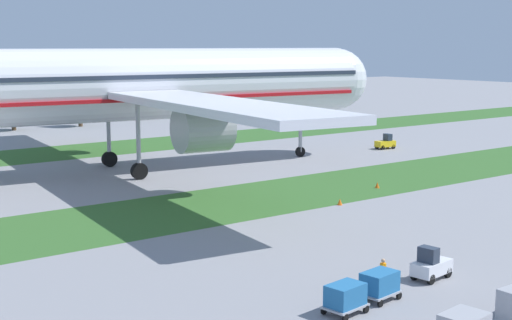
{
  "coord_description": "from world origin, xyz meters",
  "views": [
    {
      "loc": [
        -34.42,
        -18.39,
        13.48
      ],
      "look_at": [
        1.8,
        29.54,
        4.0
      ],
      "focal_mm": 51.38,
      "sensor_mm": 36.0,
      "label": 1
    }
  ],
  "objects_px": {
    "ground_crew_marshaller": "(383,272)",
    "taxiway_marker_1": "(340,202)",
    "airliner": "(146,84)",
    "cargo_dolly_lead": "(379,283)",
    "cargo_dolly_second": "(345,296)",
    "baggage_tug": "(431,265)",
    "taxiway_marker_0": "(377,185)",
    "pushback_tractor": "(386,143)"
  },
  "relations": [
    {
      "from": "cargo_dolly_lead",
      "to": "taxiway_marker_0",
      "type": "relative_size",
      "value": 4.22
    },
    {
      "from": "pushback_tractor",
      "to": "taxiway_marker_1",
      "type": "bearing_deg",
      "value": 133.75
    },
    {
      "from": "cargo_dolly_lead",
      "to": "taxiway_marker_0",
      "type": "distance_m",
      "value": 31.31
    },
    {
      "from": "cargo_dolly_lead",
      "to": "airliner",
      "type": "bearing_deg",
      "value": 159.66
    },
    {
      "from": "airliner",
      "to": "ground_crew_marshaller",
      "type": "relative_size",
      "value": 41.37
    },
    {
      "from": "cargo_dolly_lead",
      "to": "pushback_tractor",
      "type": "xyz_separation_m",
      "value": [
        42.86,
        39.48,
        -0.1
      ]
    },
    {
      "from": "baggage_tug",
      "to": "cargo_dolly_second",
      "type": "bearing_deg",
      "value": -90.0
    },
    {
      "from": "ground_crew_marshaller",
      "to": "airliner",
      "type": "bearing_deg",
      "value": 32.35
    },
    {
      "from": "airliner",
      "to": "taxiway_marker_0",
      "type": "relative_size",
      "value": 127.88
    },
    {
      "from": "taxiway_marker_1",
      "to": "baggage_tug",
      "type": "bearing_deg",
      "value": -118.41
    },
    {
      "from": "baggage_tug",
      "to": "taxiway_marker_0",
      "type": "xyz_separation_m",
      "value": [
        17.61,
        21.01,
        -0.53
      ]
    },
    {
      "from": "cargo_dolly_lead",
      "to": "ground_crew_marshaller",
      "type": "bearing_deg",
      "value": 120.22
    },
    {
      "from": "cargo_dolly_second",
      "to": "taxiway_marker_1",
      "type": "xyz_separation_m",
      "value": [
        17.41,
        18.69,
        -0.64
      ]
    },
    {
      "from": "airliner",
      "to": "pushback_tractor",
      "type": "relative_size",
      "value": 26.28
    },
    {
      "from": "cargo_dolly_second",
      "to": "taxiway_marker_1",
      "type": "bearing_deg",
      "value": 129.58
    },
    {
      "from": "taxiway_marker_1",
      "to": "cargo_dolly_lead",
      "type": "bearing_deg",
      "value": -128.44
    },
    {
      "from": "cargo_dolly_lead",
      "to": "taxiway_marker_1",
      "type": "xyz_separation_m",
      "value": [
        14.54,
        18.32,
        -0.64
      ]
    },
    {
      "from": "cargo_dolly_second",
      "to": "pushback_tractor",
      "type": "xyz_separation_m",
      "value": [
        45.73,
        39.86,
        -0.1
      ]
    },
    {
      "from": "taxiway_marker_1",
      "to": "taxiway_marker_0",
      "type": "bearing_deg",
      "value": 22.55
    },
    {
      "from": "taxiway_marker_0",
      "to": "baggage_tug",
      "type": "bearing_deg",
      "value": -129.97
    },
    {
      "from": "taxiway_marker_1",
      "to": "cargo_dolly_second",
      "type": "bearing_deg",
      "value": -132.97
    },
    {
      "from": "ground_crew_marshaller",
      "to": "taxiway_marker_1",
      "type": "relative_size",
      "value": 3.13
    },
    {
      "from": "cargo_dolly_lead",
      "to": "baggage_tug",
      "type": "bearing_deg",
      "value": 90.0
    },
    {
      "from": "cargo_dolly_second",
      "to": "taxiway_marker_1",
      "type": "distance_m",
      "value": 25.55
    },
    {
      "from": "cargo_dolly_second",
      "to": "ground_crew_marshaller",
      "type": "bearing_deg",
      "value": 101.79
    },
    {
      "from": "taxiway_marker_0",
      "to": "taxiway_marker_1",
      "type": "height_order",
      "value": "taxiway_marker_0"
    },
    {
      "from": "airliner",
      "to": "cargo_dolly_lead",
      "type": "distance_m",
      "value": 45.42
    },
    {
      "from": "cargo_dolly_second",
      "to": "pushback_tractor",
      "type": "height_order",
      "value": "pushback_tractor"
    },
    {
      "from": "airliner",
      "to": "baggage_tug",
      "type": "height_order",
      "value": "airliner"
    },
    {
      "from": "baggage_tug",
      "to": "cargo_dolly_second",
      "type": "height_order",
      "value": "baggage_tug"
    },
    {
      "from": "baggage_tug",
      "to": "taxiway_marker_1",
      "type": "distance_m",
      "value": 20.09
    },
    {
      "from": "pushback_tractor",
      "to": "taxiway_marker_0",
      "type": "xyz_separation_m",
      "value": [
        -20.26,
        -17.82,
        -0.53
      ]
    },
    {
      "from": "cargo_dolly_second",
      "to": "ground_crew_marshaller",
      "type": "distance_m",
      "value": 4.62
    },
    {
      "from": "cargo_dolly_lead",
      "to": "taxiway_marker_1",
      "type": "bearing_deg",
      "value": 134.11
    },
    {
      "from": "pushback_tractor",
      "to": "taxiway_marker_0",
      "type": "height_order",
      "value": "pushback_tractor"
    },
    {
      "from": "cargo_dolly_second",
      "to": "taxiway_marker_0",
      "type": "relative_size",
      "value": 4.22
    },
    {
      "from": "airliner",
      "to": "cargo_dolly_second",
      "type": "bearing_deg",
      "value": -9.32
    },
    {
      "from": "ground_crew_marshaller",
      "to": "cargo_dolly_lead",
      "type": "bearing_deg",
      "value": 171.33
    },
    {
      "from": "ground_crew_marshaller",
      "to": "baggage_tug",
      "type": "bearing_deg",
      "value": -54.37
    },
    {
      "from": "cargo_dolly_second",
      "to": "pushback_tractor",
      "type": "distance_m",
      "value": 60.67
    },
    {
      "from": "pushback_tractor",
      "to": "taxiway_marker_0",
      "type": "bearing_deg",
      "value": 138.31
    },
    {
      "from": "baggage_tug",
      "to": "pushback_tractor",
      "type": "xyz_separation_m",
      "value": [
        37.88,
        38.83,
        0.0
      ]
    }
  ]
}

